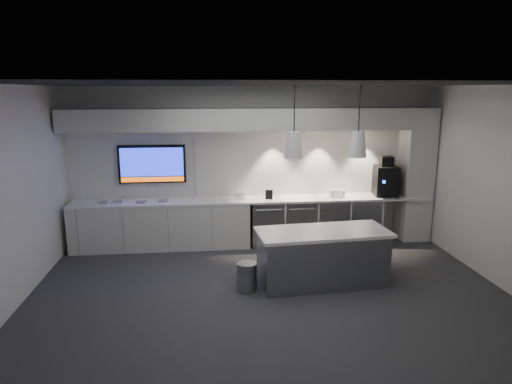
{
  "coord_description": "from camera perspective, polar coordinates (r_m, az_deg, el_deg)",
  "views": [
    {
      "loc": [
        -0.86,
        -6.22,
        2.92
      ],
      "look_at": [
        -0.07,
        1.1,
        1.27
      ],
      "focal_mm": 32.0,
      "sensor_mm": 36.0,
      "label": 1
    }
  ],
  "objects": [
    {
      "name": "island",
      "position": [
        7.12,
        8.28,
        -8.01
      ],
      "size": [
        2.06,
        1.02,
        0.85
      ],
      "rotation": [
        0.0,
        0.0,
        0.08
      ],
      "color": "gray",
      "rests_on": "floor"
    },
    {
      "name": "coffee_machine",
      "position": [
        9.26,
        15.89,
        1.52
      ],
      "size": [
        0.48,
        0.64,
        0.77
      ],
      "rotation": [
        0.0,
        0.0,
        -0.14
      ],
      "color": "black",
      "rests_on": "back_counter"
    },
    {
      "name": "pendant_right",
      "position": [
        6.85,
        12.61,
        5.89
      ],
      "size": [
        0.26,
        0.26,
        1.08
      ],
      "color": "silver",
      "rests_on": "ceiling"
    },
    {
      "name": "cup_cluster",
      "position": [
        8.9,
        10.1,
        -0.21
      ],
      "size": [
        0.28,
        0.18,
        0.15
      ],
      "primitive_type": null,
      "color": "white",
      "rests_on": "back_counter"
    },
    {
      "name": "wall_right",
      "position": [
        7.73,
        28.35,
        0.49
      ],
      "size": [
        0.0,
        7.0,
        7.0
      ],
      "primitive_type": "plane",
      "rotation": [
        1.57,
        0.0,
        -1.57
      ],
      "color": "silver",
      "rests_on": "floor"
    },
    {
      "name": "bin",
      "position": [
        6.89,
        -1.16,
        -10.53
      ],
      "size": [
        0.39,
        0.39,
        0.43
      ],
      "primitive_type": "cylinder",
      "rotation": [
        0.0,
        0.0,
        0.37
      ],
      "color": "gray",
      "rests_on": "floor"
    },
    {
      "name": "tray_a",
      "position": [
        8.82,
        -18.63,
        -1.22
      ],
      "size": [
        0.18,
        0.18,
        0.02
      ],
      "primitive_type": "cube",
      "rotation": [
        0.0,
        0.0,
        0.13
      ],
      "color": "gray",
      "rests_on": "back_counter"
    },
    {
      "name": "left_base_cabinets",
      "position": [
        8.8,
        -11.72,
        -4.1
      ],
      "size": [
        3.3,
        0.63,
        0.86
      ],
      "primitive_type": "cube",
      "color": "silver",
      "rests_on": "floor"
    },
    {
      "name": "wall_left",
      "position": [
        6.9,
        -28.46,
        -0.81
      ],
      "size": [
        0.0,
        7.0,
        7.0
      ],
      "primitive_type": "plane",
      "rotation": [
        1.57,
        0.0,
        1.57
      ],
      "color": "silver",
      "rests_on": "floor"
    },
    {
      "name": "fridge_unit_a",
      "position": [
        8.83,
        1.34,
        -3.81
      ],
      "size": [
        0.6,
        0.61,
        0.85
      ],
      "primitive_type": "cube",
      "color": "gray",
      "rests_on": "floor"
    },
    {
      "name": "tray_c",
      "position": [
        8.66,
        -14.12,
        -1.18
      ],
      "size": [
        0.19,
        0.19,
        0.02
      ],
      "primitive_type": "cube",
      "rotation": [
        0.0,
        0.0,
        -0.23
      ],
      "color": "gray",
      "rests_on": "back_counter"
    },
    {
      "name": "pendant_left",
      "position": [
        6.61,
        4.74,
        5.91
      ],
      "size": [
        0.26,
        0.26,
        1.08
      ],
      "color": "silver",
      "rests_on": "ceiling"
    },
    {
      "name": "ceiling",
      "position": [
        6.28,
        1.79,
        13.33
      ],
      "size": [
        7.0,
        7.0,
        0.0
      ],
      "primitive_type": "plane",
      "rotation": [
        3.14,
        0.0,
        0.0
      ],
      "color": "black",
      "rests_on": "wall_back"
    },
    {
      "name": "wall_back",
      "position": [
        8.88,
        -0.5,
        3.4
      ],
      "size": [
        7.0,
        0.0,
        7.0
      ],
      "primitive_type": "plane",
      "rotation": [
        1.57,
        0.0,
        0.0
      ],
      "color": "silver",
      "rests_on": "floor"
    },
    {
      "name": "fridge_unit_c",
      "position": [
        9.07,
        9.27,
        -3.52
      ],
      "size": [
        0.6,
        0.61,
        0.85
      ],
      "primitive_type": "cube",
      "color": "gray",
      "rests_on": "floor"
    },
    {
      "name": "soffit",
      "position": [
        8.48,
        -0.31,
        9.09
      ],
      "size": [
        6.9,
        0.6,
        0.4
      ],
      "primitive_type": "cube",
      "color": "silver",
      "rests_on": "wall_back"
    },
    {
      "name": "wall_tv",
      "position": [
        8.83,
        -12.85,
        3.43
      ],
      "size": [
        1.25,
        0.07,
        0.72
      ],
      "color": "black",
      "rests_on": "wall_back"
    },
    {
      "name": "back_counter",
      "position": [
        8.68,
        -0.28,
        -0.98
      ],
      "size": [
        6.8,
        0.65,
        0.04
      ],
      "primitive_type": "cube",
      "color": "white",
      "rests_on": "left_base_cabinets"
    },
    {
      "name": "fridge_unit_d",
      "position": [
        9.26,
        13.03,
        -3.36
      ],
      "size": [
        0.6,
        0.61,
        0.85
      ],
      "primitive_type": "cube",
      "color": "gray",
      "rests_on": "floor"
    },
    {
      "name": "fridge_unit_b",
      "position": [
        8.93,
        5.36,
        -3.67
      ],
      "size": [
        0.6,
        0.61,
        0.85
      ],
      "primitive_type": "cube",
      "color": "gray",
      "rests_on": "floor"
    },
    {
      "name": "column",
      "position": [
        9.49,
        19.31,
        2.06
      ],
      "size": [
        0.55,
        0.55,
        2.6
      ],
      "primitive_type": "cube",
      "color": "silver",
      "rests_on": "floor"
    },
    {
      "name": "tray_d",
      "position": [
        8.66,
        -11.53,
        -1.06
      ],
      "size": [
        0.18,
        0.18,
        0.02
      ],
      "primitive_type": "cube",
      "rotation": [
        0.0,
        0.0,
        -0.17
      ],
      "color": "gray",
      "rests_on": "back_counter"
    },
    {
      "name": "sign_black",
      "position": [
        8.63,
        1.64,
        -0.32
      ],
      "size": [
        0.14,
        0.05,
        0.18
      ],
      "primitive_type": "cube",
      "rotation": [
        0.0,
        0.0,
        -0.23
      ],
      "color": "black",
      "rests_on": "back_counter"
    },
    {
      "name": "backsplash",
      "position": [
        9.05,
        7.11,
        3.8
      ],
      "size": [
        4.6,
        0.03,
        1.3
      ],
      "primitive_type": "cube",
      "color": "silver",
      "rests_on": "wall_back"
    },
    {
      "name": "floor",
      "position": [
        6.93,
        1.61,
        -12.34
      ],
      "size": [
        7.0,
        7.0,
        0.0
      ],
      "primitive_type": "plane",
      "color": "#333336",
      "rests_on": "ground"
    },
    {
      "name": "sign_white",
      "position": [
        8.54,
        -2.05,
        -0.59
      ],
      "size": [
        0.18,
        0.06,
        0.14
      ],
      "primitive_type": "cube",
      "rotation": [
        0.0,
        0.0,
        0.22
      ],
      "color": "white",
      "rests_on": "back_counter"
    },
    {
      "name": "tray_b",
      "position": [
        8.78,
        -16.93,
        -1.16
      ],
      "size": [
        0.19,
        0.19,
        0.02
      ],
      "primitive_type": "cube",
      "rotation": [
        0.0,
        0.0,
        0.2
      ],
      "color": "gray",
      "rests_on": "back_counter"
    },
    {
      "name": "wall_front",
      "position": [
        4.07,
        6.53,
        -7.88
      ],
      "size": [
        7.0,
        0.0,
        7.0
      ],
      "primitive_type": "plane",
      "rotation": [
        -1.57,
        0.0,
        0.0
      ],
      "color": "silver",
      "rests_on": "floor"
    }
  ]
}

